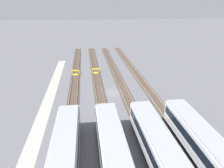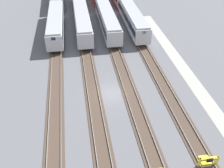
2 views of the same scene
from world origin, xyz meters
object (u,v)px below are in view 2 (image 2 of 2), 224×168
object	(u,v)px
subway_car_back_row_leftmost	(56,23)
subway_car_front_row_right_inner	(133,18)
bumper_stop_nearest_track	(207,160)
subway_car_back_row_centre	(82,22)
subway_car_front_row_left_inner	(107,20)

from	to	relation	value
subway_car_back_row_leftmost	subway_car_front_row_right_inner	bearing A→B (deg)	-90.00
subway_car_back_row_leftmost	bumper_stop_nearest_track	size ratio (longest dim) A/B	8.98
subway_car_back_row_leftmost	bumper_stop_nearest_track	bearing A→B (deg)	-155.87
bumper_stop_nearest_track	subway_car_back_row_centre	bearing A→B (deg)	16.56
subway_car_front_row_right_inner	subway_car_back_row_centre	size ratio (longest dim) A/B	1.00
subway_car_front_row_right_inner	subway_car_back_row_centre	bearing A→B (deg)	90.00
bumper_stop_nearest_track	subway_car_front_row_left_inner	bearing A→B (deg)	8.51
subway_car_front_row_left_inner	bumper_stop_nearest_track	size ratio (longest dim) A/B	8.97
subway_car_back_row_leftmost	bumper_stop_nearest_track	xyz separation A→B (m)	(-33.82, -15.15, -1.53)
subway_car_front_row_left_inner	subway_car_back_row_centre	distance (m)	5.00
subway_car_front_row_left_inner	subway_car_back_row_centre	bearing A→B (deg)	90.00
subway_car_back_row_centre	subway_car_back_row_leftmost	bearing A→B (deg)	90.00
subway_car_front_row_right_inner	subway_car_back_row_centre	distance (m)	10.08
subway_car_back_row_leftmost	bumper_stop_nearest_track	world-z (taller)	subway_car_back_row_leftmost
subway_car_front_row_right_inner	bumper_stop_nearest_track	xyz separation A→B (m)	(-33.82, 0.02, -1.53)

